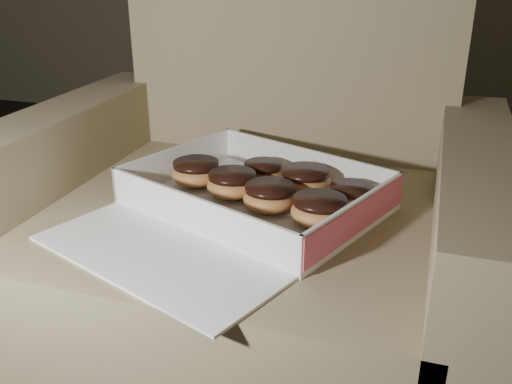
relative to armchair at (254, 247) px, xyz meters
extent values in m
cube|color=#8B7859|center=(0.00, -0.05, -0.09)|extent=(0.72, 0.72, 0.42)
cube|color=#8B7859|center=(0.00, 0.28, 0.39)|extent=(0.72, 0.14, 0.52)
cube|color=#8B7859|center=(-0.39, -0.05, -0.02)|extent=(0.12, 0.72, 0.56)
cube|color=#8B7859|center=(0.39, -0.05, -0.02)|extent=(0.12, 0.72, 0.56)
cube|color=white|center=(0.03, -0.07, 0.13)|extent=(0.50, 0.44, 0.01)
cube|color=white|center=(0.08, 0.07, 0.16)|extent=(0.39, 0.16, 0.06)
cube|color=white|center=(-0.03, -0.21, 0.16)|extent=(0.39, 0.16, 0.06)
cube|color=white|center=(-0.16, 0.01, 0.16)|extent=(0.12, 0.29, 0.06)
cube|color=white|center=(0.21, -0.14, 0.16)|extent=(0.12, 0.29, 0.06)
cube|color=#DF5977|center=(0.22, -0.14, 0.16)|extent=(0.11, 0.28, 0.05)
cube|color=white|center=(-0.06, -0.29, 0.13)|extent=(0.44, 0.31, 0.01)
ellipsoid|color=#BA7B41|center=(0.06, -0.09, 0.16)|extent=(0.09, 0.09, 0.04)
cylinder|color=black|center=(0.06, -0.09, 0.17)|extent=(0.09, 0.09, 0.01)
ellipsoid|color=#BA7B41|center=(-0.11, -0.02, 0.16)|extent=(0.09, 0.09, 0.05)
cylinder|color=black|center=(-0.11, -0.02, 0.18)|extent=(0.09, 0.09, 0.01)
ellipsoid|color=#BA7B41|center=(0.15, -0.12, 0.16)|extent=(0.09, 0.09, 0.05)
cylinder|color=black|center=(0.15, -0.12, 0.18)|extent=(0.09, 0.09, 0.01)
ellipsoid|color=#BA7B41|center=(0.10, 0.00, 0.16)|extent=(0.10, 0.10, 0.05)
cylinder|color=black|center=(0.10, 0.00, 0.18)|extent=(0.09, 0.09, 0.01)
ellipsoid|color=#BA7B41|center=(-0.02, -0.06, 0.16)|extent=(0.09, 0.09, 0.04)
cylinder|color=black|center=(-0.02, -0.06, 0.17)|extent=(0.09, 0.09, 0.01)
ellipsoid|color=#BA7B41|center=(0.19, -0.04, 0.15)|extent=(0.08, 0.08, 0.04)
cylinder|color=black|center=(0.19, -0.04, 0.17)|extent=(0.08, 0.08, 0.01)
ellipsoid|color=#BA7B41|center=(0.01, 0.03, 0.15)|extent=(0.08, 0.08, 0.04)
cylinder|color=black|center=(0.01, 0.03, 0.17)|extent=(0.07, 0.07, 0.01)
ellipsoid|color=black|center=(0.14, -0.25, 0.14)|extent=(0.01, 0.01, 0.00)
ellipsoid|color=black|center=(0.12, -0.19, 0.14)|extent=(0.01, 0.01, 0.00)
ellipsoid|color=black|center=(0.03, -0.16, 0.14)|extent=(0.01, 0.01, 0.00)
ellipsoid|color=black|center=(0.14, -0.22, 0.14)|extent=(0.01, 0.01, 0.00)
camera|label=1|loc=(0.31, -0.96, 0.56)|focal=40.00mm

